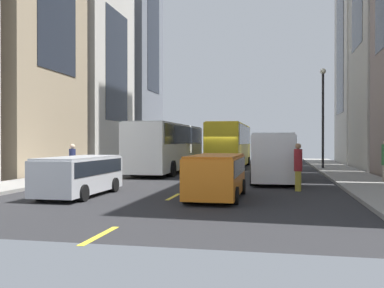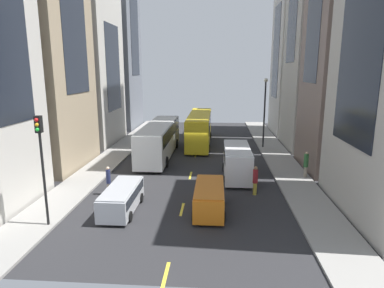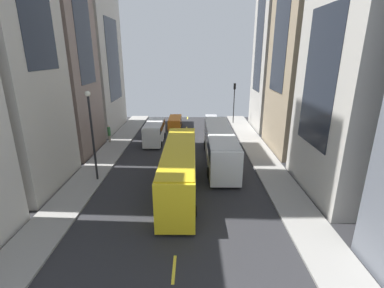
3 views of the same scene
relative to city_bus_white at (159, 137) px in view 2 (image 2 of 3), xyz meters
The scene contains 23 objects.
ground_plane 4.24m from the city_bus_white, 13.63° to the left, with size 43.49×43.49×0.00m, color #28282B.
sidewalk_west 5.13m from the city_bus_white, 169.33° to the left, with size 2.90×44.00×0.15m, color gray.
sidewalk_east 12.11m from the city_bus_white, ahead, with size 2.90×44.00×0.15m, color gray.
lane_stripe_0 20.54m from the city_bus_white, 79.78° to the right, with size 0.16×2.00×0.01m, color yellow.
lane_stripe_1 13.76m from the city_bus_white, 74.54° to the right, with size 0.16×2.00×0.01m, color yellow.
lane_stripe_2 7.39m from the city_bus_white, 59.34° to the right, with size 0.16×2.00×0.01m, color yellow.
lane_stripe_3 4.24m from the city_bus_white, 13.63° to the left, with size 0.16×2.00×0.01m, color yellow.
lane_stripe_4 8.90m from the city_bus_white, 65.28° to the left, with size 0.16×2.00×0.01m, color yellow.
lane_stripe_5 15.45m from the city_bus_white, 76.30° to the left, with size 0.16×2.00×0.01m, color yellow.
lane_stripe_6 22.27m from the city_bus_white, 80.58° to the left, with size 0.16×2.00×0.01m, color yellow.
building_west_2 14.16m from the city_bus_white, 149.95° to the left, with size 8.96×9.25×17.64m.
building_west_3 25.69m from the city_bus_white, 122.40° to the left, with size 9.50×8.26×34.79m.
building_east_3 24.95m from the city_bus_white, 38.64° to the left, with size 9.33×8.39×21.89m.
city_bus_white is the anchor object (origin of this frame).
streetcar_yellow 7.20m from the city_bus_white, 58.70° to the left, with size 2.70×12.38×3.59m.
delivery_van_white 9.82m from the city_bus_white, 40.78° to the right, with size 2.25×6.00×2.58m.
car_silver_0 13.62m from the city_bus_white, 90.39° to the right, with size 1.93×4.77×1.56m.
car_orange_1 14.31m from the city_bus_white, 68.03° to the right, with size 1.95×4.70×1.66m.
pedestrian_walking_far 13.28m from the city_bus_white, 50.14° to the right, with size 0.36×0.36×2.09m.
pedestrian_crossing_near 14.38m from the city_bus_white, 25.47° to the right, with size 0.37×0.37×2.07m.
pedestrian_crossing_mid 11.11m from the city_bus_white, 99.21° to the right, with size 0.31×0.31×2.06m.
traffic_light_near_corner 16.63m from the city_bus_white, 102.70° to the right, with size 0.32×0.44×6.14m.
streetlamp_near 12.17m from the city_bus_white, 22.23° to the left, with size 0.44×0.44×7.60m.
Camera 2 is at (2.07, -33.75, 8.65)m, focal length 31.47 mm.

